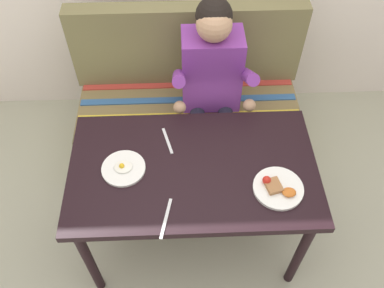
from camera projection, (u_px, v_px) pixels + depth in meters
ground_plane at (193, 235)px, 2.53m from camera, size 8.00×8.00×0.00m
table at (193, 177)px, 2.02m from camera, size 1.20×0.70×0.73m
couch at (188, 109)px, 2.75m from camera, size 1.44×0.56×1.00m
person at (212, 81)px, 2.32m from camera, size 0.45×0.61×1.21m
plate_breakfast at (278, 188)px, 1.87m from camera, size 0.23×0.23×0.05m
plate_eggs at (123, 168)px, 1.94m from camera, size 0.21×0.21×0.04m
fork at (167, 141)px, 2.06m from camera, size 0.06×0.17×0.00m
knife at (166, 218)px, 1.78m from camera, size 0.06×0.20×0.00m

